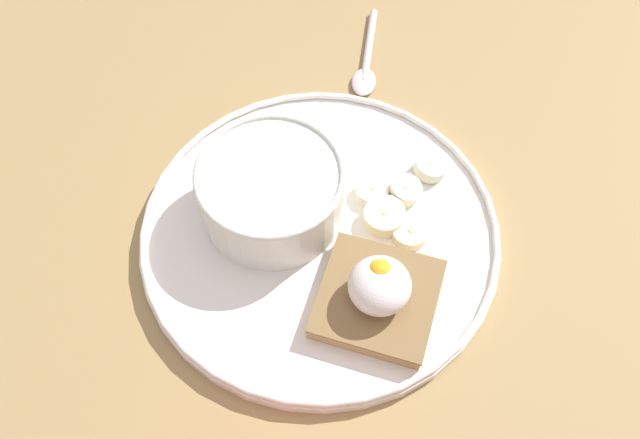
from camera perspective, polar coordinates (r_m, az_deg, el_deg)
ground_plane at (r=62.52cm, az=0.00°, el=-1.90°), size 120.00×120.00×2.00cm
plate at (r=60.96cm, az=0.00°, el=-1.07°), size 30.76×30.76×1.60cm
oatmeal_bowl at (r=59.74cm, az=-3.90°, el=2.31°), size 12.48×12.48×5.58cm
toast_slice at (r=57.07cm, az=4.63°, el=-6.33°), size 9.80×9.80×1.61cm
poached_egg at (r=54.90cm, az=4.80°, el=-5.18°), size 5.03×4.92×3.57cm
banana_slice_front at (r=64.36cm, az=8.82°, el=4.17°), size 3.92×3.98×1.59cm
banana_slice_left at (r=62.50cm, az=6.81°, el=2.33°), size 3.00×3.19×1.85cm
banana_slice_back at (r=62.49cm, az=4.22°, el=2.29°), size 3.15×3.17×1.17cm
banana_slice_right at (r=60.66cm, az=7.22°, el=-1.03°), size 3.43×3.43×1.04cm
banana_slice_inner at (r=60.97cm, az=5.18°, el=0.26°), size 5.05×5.04×1.52cm
spoon at (r=73.52cm, az=3.74°, el=12.38°), size 11.78×4.23×0.80cm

